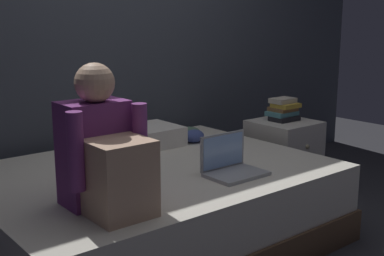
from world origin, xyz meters
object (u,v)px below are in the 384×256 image
at_px(nightstand, 283,157).
at_px(clothes_pile, 191,135).
at_px(person_sitting, 104,154).
at_px(bed, 153,206).
at_px(laptop, 231,165).
at_px(pillow, 139,138).
at_px(book_stack, 284,110).

bearing_deg(nightstand, clothes_pile, 162.04).
xyz_separation_m(person_sitting, clothes_pile, (1.10, 0.74, -0.20)).
relative_size(bed, laptop, 6.25).
bearing_deg(clothes_pile, nightstand, -17.96).
bearing_deg(pillow, clothes_pile, -13.42).
height_order(laptop, clothes_pile, laptop).
height_order(bed, person_sitting, person_sitting).
relative_size(bed, book_stack, 9.36).
xyz_separation_m(nightstand, book_stack, (0.02, 0.03, 0.36)).
bearing_deg(pillow, book_stack, -14.82).
height_order(person_sitting, book_stack, person_sitting).
distance_m(bed, book_stack, 1.39).
distance_m(nightstand, book_stack, 0.36).
height_order(nightstand, clothes_pile, clothes_pile).
bearing_deg(clothes_pile, pillow, 166.58).
relative_size(nightstand, clothes_pile, 2.76).
height_order(pillow, book_stack, book_stack).
bearing_deg(laptop, person_sitting, -179.66).
height_order(bed, pillow, pillow).
xyz_separation_m(person_sitting, pillow, (0.73, 0.83, -0.19)).
bearing_deg(book_stack, pillow, 165.18).
distance_m(bed, clothes_pile, 0.74).
height_order(pillow, clothes_pile, pillow).
distance_m(person_sitting, laptop, 0.81).
distance_m(nightstand, laptop, 1.18).
bearing_deg(pillow, nightstand, -16.42).
bearing_deg(person_sitting, nightstand, 15.57).
xyz_separation_m(pillow, book_stack, (1.11, -0.29, 0.10)).
bearing_deg(bed, person_sitting, -143.95).
relative_size(book_stack, clothes_pile, 1.06).
height_order(laptop, book_stack, book_stack).
xyz_separation_m(person_sitting, book_stack, (1.84, 0.54, -0.08)).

